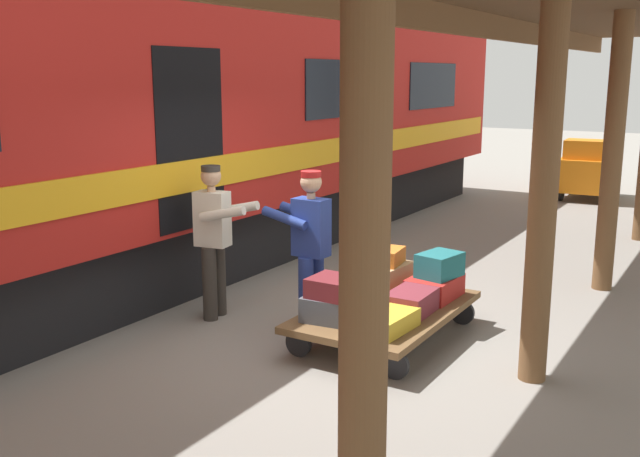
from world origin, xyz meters
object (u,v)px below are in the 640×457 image
Objects in this scene: porter_by_door at (214,236)px; suitcase_maroon_trunk at (333,287)px; train_car at (96,125)px; suitcase_yellow_case at (386,321)px; suitcase_tan_vintage at (386,277)px; suitcase_teal_softside at (440,265)px; luggage_cart at (386,312)px; baggage_tug at (589,170)px; suitcase_slate_roller at (333,307)px; suitcase_red_plastic at (435,287)px; suitcase_burgundy_valise at (412,302)px; suitcase_black_hardshell at (361,294)px; porter_in_overalls at (310,245)px; suitcase_orange_carryall at (386,256)px.

suitcase_maroon_trunk is at bearing 171.51° from porter_by_door.
suitcase_yellow_case is at bearing 174.76° from train_car.
suitcase_teal_softside is at bearing -176.34° from suitcase_tan_vintage.
suitcase_teal_softside reaches higher than suitcase_yellow_case.
suitcase_tan_vintage is 1.46× the size of suitcase_maroon_trunk.
train_car reaches higher than luggage_cart.
suitcase_slate_roller is at bearing 88.60° from baggage_tug.
suitcase_burgundy_valise is (0.00, 0.58, -0.00)m from suitcase_red_plastic.
porter_by_door reaches higher than suitcase_black_hardshell.
suitcase_black_hardshell is at bearing 45.37° from suitcase_red_plastic.
suitcase_burgundy_valise is at bearing 180.00° from luggage_cart.
suitcase_red_plastic is at bearing -156.95° from porter_by_door.
suitcase_slate_roller is at bearing 45.37° from suitcase_burgundy_valise.
luggage_cart is 1.04m from porter_in_overalls.
suitcase_orange_carryall is at bearing -149.04° from porter_by_door.
suitcase_black_hardshell is (0.00, -0.58, -0.02)m from suitcase_slate_roller.
suitcase_tan_vintage is at bearing 0.00° from suitcase_red_plastic.
porter_by_door reaches higher than luggage_cart.
suitcase_maroon_trunk is at bearing 65.81° from luggage_cart.
luggage_cart is at bearing -169.47° from porter_by_door.
porter_by_door reaches higher than suitcase_orange_carryall.
suitcase_orange_carryall is at bearing -63.70° from luggage_cart.
suitcase_tan_vintage is 0.64m from suitcase_teal_softside.
porter_by_door is (1.61, 0.97, 0.22)m from suitcase_orange_carryall.
luggage_cart is 4.26× the size of suitcase_black_hardshell.
porter_in_overalls is at bearing 34.85° from suitcase_red_plastic.
suitcase_yellow_case is 1.36m from suitcase_orange_carryall.
suitcase_maroon_trunk is (0.27, 0.60, 0.38)m from luggage_cart.
baggage_tug is (0.35, -9.36, -0.06)m from suitcase_teal_softside.
porter_in_overalls reaches higher than suitcase_teal_softside.
baggage_tug is (-1.89, -10.34, -0.30)m from porter_by_door.
suitcase_maroon_trunk is at bearing 90.79° from suitcase_tan_vintage.
porter_by_door is (-1.92, 0.15, -1.14)m from train_car.
suitcase_maroon_trunk is at bearing 128.25° from suitcase_slate_roller.
luggage_cart is 0.76m from suitcase_maroon_trunk.
suitcase_orange_carryall reaches higher than suitcase_slate_roller.
suitcase_maroon_trunk reaches higher than suitcase_black_hardshell.
suitcase_tan_vintage is at bearing 88.43° from baggage_tug.
suitcase_maroon_trunk is (0.56, 1.18, 0.22)m from suitcase_red_plastic.
suitcase_black_hardshell is 1.19× the size of suitcase_orange_carryall.
train_car is 4.45m from suitcase_yellow_case.
suitcase_yellow_case is 0.36× the size of porter_in_overalls.
suitcase_black_hardshell is at bearing 91.46° from suitcase_orange_carryall.
suitcase_burgundy_valise is at bearing -134.63° from suitcase_slate_roller.
suitcase_teal_softside is (-0.59, -1.22, 0.02)m from suitcase_maroon_trunk.
suitcase_yellow_case is at bearing 134.63° from suitcase_black_hardshell.
suitcase_orange_carryall is at bearing 0.75° from suitcase_teal_softside.
suitcase_slate_roller is at bearing 63.21° from suitcase_teal_softside.
train_car is 39.34× the size of suitcase_slate_roller.
suitcase_red_plastic is 0.64m from suitcase_orange_carryall.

